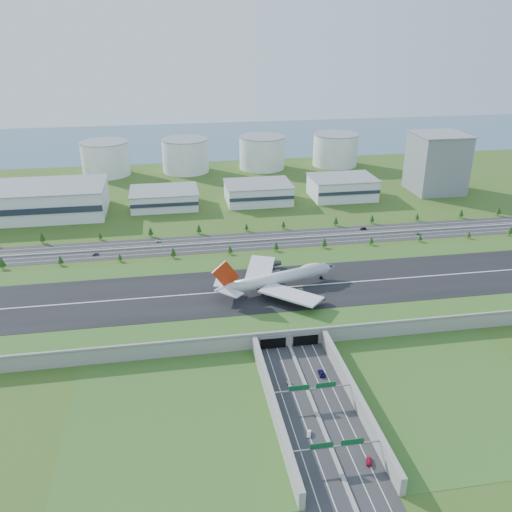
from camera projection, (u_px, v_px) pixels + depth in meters
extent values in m
plane|color=#284E18|center=(271.00, 301.00, 323.49)|extent=(1200.00, 1200.00, 0.00)
cube|color=gray|center=(271.00, 295.00, 321.88)|extent=(520.00, 100.00, 8.00)
cube|color=#354D1A|center=(271.00, 288.00, 320.24)|extent=(520.00, 100.00, 0.16)
cube|color=black|center=(271.00, 288.00, 320.19)|extent=(520.00, 58.00, 0.12)
cube|color=silver|center=(271.00, 288.00, 320.15)|extent=(520.00, 0.90, 0.02)
cube|color=gray|center=(289.00, 331.00, 275.42)|extent=(520.00, 1.20, 1.20)
cube|color=#28282B|center=(321.00, 425.00, 224.12)|extent=(34.00, 120.00, 0.12)
cube|color=gray|center=(321.00, 424.00, 223.97)|extent=(1.60, 120.00, 0.90)
cube|color=gray|center=(274.00, 407.00, 228.81)|extent=(2.40, 100.00, 8.00)
cube|color=gray|center=(356.00, 398.00, 234.34)|extent=(2.40, 100.00, 8.00)
cube|color=black|center=(273.00, 343.00, 275.58)|extent=(13.00, 1.20, 6.00)
cube|color=black|center=(306.00, 340.00, 278.16)|extent=(13.00, 1.20, 6.00)
cylinder|color=gray|center=(269.00, 400.00, 233.40)|extent=(0.70, 0.70, 7.00)
cylinder|color=gray|center=(354.00, 391.00, 239.18)|extent=(0.70, 0.70, 7.00)
cube|color=gray|center=(313.00, 389.00, 234.80)|extent=(38.00, 0.50, 0.50)
cube|color=#0C4C23|center=(299.00, 388.00, 233.24)|extent=(9.00, 0.30, 2.40)
cube|color=#0C4C23|center=(326.00, 385.00, 235.06)|extent=(9.00, 0.30, 2.40)
cylinder|color=gray|center=(287.00, 460.00, 201.79)|extent=(0.70, 0.70, 7.00)
cylinder|color=gray|center=(384.00, 448.00, 207.57)|extent=(0.70, 0.70, 7.00)
cube|color=gray|center=(337.00, 446.00, 203.19)|extent=(38.00, 0.50, 0.50)
cube|color=#0C4C23|center=(322.00, 446.00, 201.63)|extent=(9.00, 0.30, 2.40)
cube|color=#0C4C23|center=(352.00, 442.00, 203.45)|extent=(9.00, 0.30, 2.40)
cube|color=#28282B|center=(247.00, 241.00, 409.26)|extent=(560.00, 36.00, 0.12)
cylinder|color=#3D2819|center=(3.00, 267.00, 363.09)|extent=(0.50, 0.50, 3.05)
cone|color=#18390F|center=(2.00, 262.00, 361.52)|extent=(4.75, 4.75, 6.11)
cylinder|color=#3D2819|center=(61.00, 264.00, 368.89)|extent=(0.50, 0.50, 2.57)
cone|color=#18390F|center=(60.00, 259.00, 367.57)|extent=(3.99, 3.99, 5.13)
cylinder|color=#3D2819|center=(120.00, 260.00, 374.99)|extent=(0.50, 0.50, 2.06)
cone|color=#18390F|center=(120.00, 257.00, 373.94)|extent=(3.20, 3.20, 4.12)
cylinder|color=#3D2819|center=(173.00, 256.00, 380.41)|extent=(0.50, 0.50, 2.74)
cone|color=#18390F|center=(173.00, 252.00, 379.00)|extent=(4.26, 4.26, 5.48)
cylinder|color=#3D2819|center=(230.00, 253.00, 386.59)|extent=(0.50, 0.50, 2.39)
cone|color=#18390F|center=(230.00, 249.00, 385.36)|extent=(3.72, 3.72, 4.79)
cylinder|color=#3D2819|center=(276.00, 250.00, 391.66)|extent=(0.50, 0.50, 2.55)
cone|color=#18390F|center=(276.00, 245.00, 390.35)|extent=(3.97, 3.97, 5.11)
cylinder|color=#3D2819|center=(324.00, 246.00, 397.10)|extent=(0.50, 0.50, 2.71)
cone|color=#18390F|center=(324.00, 242.00, 395.71)|extent=(4.21, 4.21, 5.41)
cylinder|color=#3D2819|center=(371.00, 243.00, 402.67)|extent=(0.50, 0.50, 2.27)
cone|color=#18390F|center=(371.00, 240.00, 401.51)|extent=(3.53, 3.53, 4.54)
cylinder|color=#3D2819|center=(420.00, 240.00, 408.56)|extent=(0.50, 0.50, 2.22)
cone|color=#18390F|center=(420.00, 237.00, 407.41)|extent=(3.46, 3.46, 4.45)
cylinder|color=#3D2819|center=(468.00, 237.00, 414.63)|extent=(0.50, 0.50, 2.08)
cone|color=#18390F|center=(469.00, 234.00, 413.57)|extent=(3.23, 3.23, 4.15)
cylinder|color=#3D2819|center=(510.00, 234.00, 419.75)|extent=(0.50, 0.50, 2.62)
cone|color=#18390F|center=(510.00, 230.00, 418.40)|extent=(4.07, 4.07, 5.24)
cylinder|color=#3D2819|center=(43.00, 241.00, 405.54)|extent=(0.50, 0.50, 2.88)
cone|color=#18390F|center=(42.00, 237.00, 404.06)|extent=(4.48, 4.48, 5.76)
cylinder|color=#3D2819|center=(100.00, 239.00, 412.11)|extent=(0.50, 0.50, 1.99)
cone|color=#18390F|center=(100.00, 235.00, 411.08)|extent=(3.10, 3.10, 3.99)
cylinder|color=#3D2819|center=(151.00, 235.00, 417.70)|extent=(0.50, 0.50, 2.75)
cone|color=#18390F|center=(150.00, 231.00, 416.29)|extent=(4.27, 4.27, 5.49)
cylinder|color=#3D2819|center=(199.00, 232.00, 423.36)|extent=(0.50, 0.50, 2.68)
cone|color=#18390F|center=(199.00, 228.00, 421.98)|extent=(4.18, 4.18, 5.37)
cylinder|color=#3D2819|center=(246.00, 230.00, 429.19)|extent=(0.50, 0.50, 2.14)
cone|color=#18390F|center=(246.00, 226.00, 428.10)|extent=(3.32, 3.32, 4.27)
cylinder|color=#3D2819|center=(283.00, 227.00, 433.72)|extent=(0.50, 0.50, 2.25)
cone|color=#18390F|center=(283.00, 224.00, 432.56)|extent=(3.50, 3.50, 4.51)
cylinder|color=#3D2819|center=(336.00, 224.00, 440.27)|extent=(0.50, 0.50, 2.57)
cone|color=#18390F|center=(336.00, 220.00, 438.95)|extent=(3.99, 3.99, 5.13)
cylinder|color=#3D2819|center=(372.00, 222.00, 444.96)|extent=(0.50, 0.50, 2.60)
cone|color=#18390F|center=(372.00, 218.00, 443.62)|extent=(4.05, 4.05, 5.21)
cylinder|color=#3D2819|center=(417.00, 219.00, 451.04)|extent=(0.50, 0.50, 2.19)
cone|color=#18390F|center=(417.00, 216.00, 449.91)|extent=(3.41, 3.41, 4.38)
cylinder|color=#3D2819|center=(461.00, 217.00, 456.93)|extent=(0.50, 0.50, 2.68)
cone|color=#18390F|center=(461.00, 213.00, 455.55)|extent=(4.16, 4.16, 5.35)
cylinder|color=#3D2819|center=(498.00, 214.00, 462.07)|extent=(0.50, 0.50, 2.89)
cone|color=#18390F|center=(499.00, 210.00, 460.59)|extent=(4.49, 4.49, 5.77)
cube|color=white|center=(33.00, 201.00, 459.70)|extent=(120.00, 60.00, 25.00)
cube|color=white|center=(164.00, 198.00, 482.94)|extent=(58.00, 42.00, 15.00)
cube|color=white|center=(258.00, 193.00, 495.46)|extent=(58.00, 42.00, 17.00)
cube|color=white|center=(342.00, 187.00, 507.22)|extent=(58.00, 42.00, 19.00)
cube|color=gray|center=(437.00, 163.00, 518.94)|extent=(46.00, 46.00, 55.00)
cylinder|color=silver|center=(106.00, 159.00, 578.18)|extent=(50.00, 50.00, 35.00)
cylinder|color=silver|center=(185.00, 156.00, 591.09)|extent=(50.00, 50.00, 35.00)
cylinder|color=silver|center=(262.00, 153.00, 604.01)|extent=(50.00, 50.00, 35.00)
cylinder|color=silver|center=(335.00, 150.00, 616.93)|extent=(50.00, 50.00, 35.00)
cube|color=#3D5D75|center=(205.00, 139.00, 756.96)|extent=(1200.00, 260.00, 0.06)
cylinder|color=silver|center=(278.00, 278.00, 317.44)|extent=(63.66, 24.52, 7.33)
cone|color=silver|center=(328.00, 268.00, 330.92)|extent=(10.81, 9.54, 7.33)
cone|color=silver|center=(224.00, 289.00, 303.78)|extent=(13.01, 10.17, 7.33)
ellipsoid|color=silver|center=(311.00, 267.00, 324.93)|extent=(16.58, 9.75, 4.50)
cube|color=silver|center=(291.00, 295.00, 300.90)|extent=(35.46, 34.11, 1.81)
cube|color=silver|center=(260.00, 268.00, 333.10)|extent=(23.89, 37.13, 1.81)
cylinder|color=#38383D|center=(298.00, 292.00, 309.69)|extent=(6.66, 4.93, 3.43)
cylinder|color=#38383D|center=(319.00, 299.00, 301.89)|extent=(6.66, 4.93, 3.43)
cylinder|color=#38383D|center=(276.00, 273.00, 332.42)|extent=(6.66, 4.93, 3.43)
cylinder|color=#38383D|center=(276.00, 263.00, 345.45)|extent=(6.66, 4.93, 3.43)
cube|color=silver|center=(231.00, 293.00, 297.71)|extent=(13.81, 13.70, 0.69)
cube|color=silver|center=(221.00, 282.00, 310.02)|extent=(9.74, 13.89, 0.69)
cube|color=#B0260C|center=(226.00, 275.00, 300.74)|extent=(15.98, 5.44, 17.16)
cylinder|color=black|center=(321.00, 278.00, 331.46)|extent=(2.17, 0.80, 2.17)
cylinder|color=black|center=(274.00, 291.00, 315.03)|extent=(2.17, 0.80, 2.17)
cylinder|color=black|center=(268.00, 286.00, 321.09)|extent=(2.17, 0.80, 2.17)
cylinder|color=black|center=(264.00, 294.00, 312.33)|extent=(2.17, 0.80, 2.17)
cylinder|color=black|center=(258.00, 289.00, 318.39)|extent=(2.17, 0.80, 2.17)
imported|color=silver|center=(290.00, 384.00, 248.20)|extent=(2.18, 4.70, 1.56)
imported|color=white|center=(309.00, 434.00, 218.57)|extent=(2.74, 4.31, 1.34)
imported|color=#110D42|center=(321.00, 373.00, 255.66)|extent=(2.93, 6.13, 1.69)
imported|color=#B21030|center=(369.00, 461.00, 204.96)|extent=(3.72, 5.43, 1.46)
imported|color=#57575C|center=(96.00, 254.00, 385.41)|extent=(5.29, 3.32, 1.68)
imported|color=black|center=(363.00, 228.00, 432.17)|extent=(5.29, 2.71, 1.66)
imported|color=#A1A0A5|center=(418.00, 233.00, 422.45)|extent=(5.07, 2.77, 1.35)
imported|color=silver|center=(157.00, 241.00, 407.52)|extent=(4.57, 1.87, 1.32)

